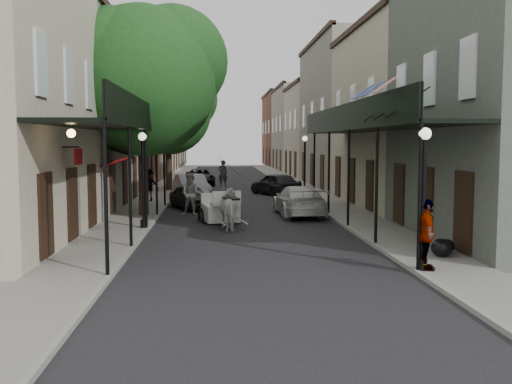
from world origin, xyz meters
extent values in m
plane|color=gray|center=(0.00, 0.00, 0.00)|extent=(140.00, 140.00, 0.00)
cube|color=black|center=(0.00, 20.00, 0.01)|extent=(8.00, 90.00, 0.01)
cube|color=gray|center=(-5.00, 20.00, 0.06)|extent=(2.20, 90.00, 0.12)
cube|color=gray|center=(5.00, 20.00, 0.06)|extent=(2.20, 90.00, 0.12)
cube|color=beige|center=(-8.60, 30.00, 5.25)|extent=(5.00, 80.00, 10.50)
cube|color=gray|center=(8.60, 30.00, 5.25)|extent=(5.00, 80.00, 10.50)
cube|color=black|center=(-5.00, 7.00, 4.00)|extent=(2.20, 18.00, 0.12)
cube|color=black|center=(-3.95, 7.00, 4.50)|extent=(0.06, 18.00, 1.00)
cylinder|color=black|center=(-4.00, -2.00, 2.12)|extent=(0.10, 0.10, 4.00)
cylinder|color=black|center=(-4.00, 6.00, 2.12)|extent=(0.10, 0.10, 4.00)
cylinder|color=black|center=(-4.00, 14.00, 2.12)|extent=(0.10, 0.10, 4.00)
cube|color=black|center=(5.00, 7.00, 4.00)|extent=(2.20, 18.00, 0.12)
cube|color=black|center=(3.95, 7.00, 4.50)|extent=(0.06, 18.00, 1.00)
cylinder|color=black|center=(4.00, -2.00, 2.12)|extent=(0.10, 0.10, 4.00)
cylinder|color=black|center=(4.00, 6.00, 2.12)|extent=(0.10, 0.10, 4.00)
cylinder|color=black|center=(4.00, 14.00, 2.12)|extent=(0.10, 0.10, 4.00)
cylinder|color=#382619|center=(-4.60, 10.00, 2.92)|extent=(0.44, 0.44, 5.60)
sphere|color=#1D4014|center=(-4.60, 10.00, 6.20)|extent=(6.80, 6.80, 6.80)
sphere|color=#1D4014|center=(-3.24, 10.60, 7.20)|extent=(5.10, 5.10, 5.10)
cylinder|color=#382619|center=(-4.60, 24.00, 2.64)|extent=(0.44, 0.44, 5.04)
sphere|color=#1D4014|center=(-4.60, 24.00, 5.58)|extent=(6.00, 6.00, 6.00)
sphere|color=#1D4014|center=(-3.40, 24.60, 6.48)|extent=(4.50, 4.50, 4.50)
cylinder|color=black|center=(4.10, -2.00, 0.27)|extent=(0.28, 0.28, 0.30)
cylinder|color=black|center=(4.10, -2.00, 1.82)|extent=(0.12, 0.12, 3.40)
sphere|color=white|center=(4.10, -2.00, 3.67)|extent=(0.32, 0.32, 0.32)
cylinder|color=black|center=(-4.10, 6.00, 0.27)|extent=(0.28, 0.28, 0.30)
cylinder|color=black|center=(-4.10, 6.00, 1.82)|extent=(0.12, 0.12, 3.40)
sphere|color=white|center=(-4.10, 6.00, 3.67)|extent=(0.32, 0.32, 0.32)
cylinder|color=black|center=(4.10, 18.00, 0.27)|extent=(0.28, 0.28, 0.30)
cylinder|color=black|center=(4.10, 18.00, 1.82)|extent=(0.12, 0.12, 3.40)
sphere|color=white|center=(4.10, 18.00, 3.67)|extent=(0.32, 0.32, 0.32)
imported|color=silver|center=(-0.66, 6.00, 0.81)|extent=(1.25, 2.07, 1.63)
torus|color=black|center=(-2.03, 8.64, 0.61)|extent=(0.34, 1.27, 1.27)
torus|color=black|center=(-0.44, 8.97, 0.61)|extent=(0.34, 1.27, 1.27)
torus|color=black|center=(-1.56, 7.33, 0.32)|extent=(0.20, 0.66, 0.66)
torus|color=black|center=(-0.36, 7.57, 0.32)|extent=(0.20, 0.66, 0.66)
cube|color=white|center=(-1.20, 8.61, 1.04)|extent=(1.71, 2.02, 0.69)
cube|color=white|center=(-0.99, 7.60, 1.53)|extent=(1.27, 0.77, 0.12)
cube|color=white|center=(-0.94, 7.35, 1.83)|extent=(1.18, 0.33, 0.49)
imported|color=black|center=(-0.99, 7.60, 2.14)|extent=(0.45, 0.34, 1.11)
imported|color=#A6A79E|center=(-2.45, 10.55, 1.00)|extent=(1.07, 0.89, 2.01)
imported|color=gray|center=(-5.08, 16.09, 1.03)|extent=(1.36, 1.15, 1.83)
imported|color=gray|center=(4.20, -2.00, 1.05)|extent=(0.63, 1.15, 1.87)
imported|color=black|center=(-2.60, 13.31, 0.62)|extent=(2.71, 3.92, 1.24)
imported|color=gray|center=(-2.77, 18.03, 0.76)|extent=(2.60, 4.83, 1.51)
imported|color=black|center=(-2.60, 29.71, 0.67)|extent=(2.62, 4.97, 1.33)
imported|color=silver|center=(2.60, 10.06, 0.72)|extent=(2.17, 5.00, 1.43)
imported|color=black|center=(2.60, 20.68, 0.74)|extent=(3.40, 4.70, 1.49)
ellipsoid|color=black|center=(5.30, -0.34, 0.39)|extent=(0.63, 0.63, 0.53)
ellipsoid|color=black|center=(5.60, 0.11, 0.34)|extent=(0.55, 0.55, 0.44)
camera|label=1|loc=(-1.24, -16.33, 3.45)|focal=40.00mm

